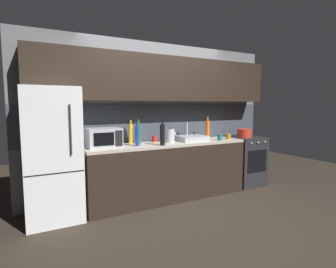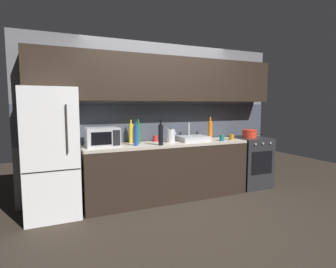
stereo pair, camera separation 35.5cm
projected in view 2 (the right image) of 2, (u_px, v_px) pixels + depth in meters
name	position (u px, v px, depth m)	size (l,w,h in m)	color
ground_plane	(196.00, 219.00, 3.57)	(10.00, 10.00, 0.00)	#2D261E
back_wall	(160.00, 101.00, 4.49)	(4.36, 0.44, 2.50)	slate
counter_run	(168.00, 171.00, 4.34)	(2.62, 0.60, 0.90)	black
refrigerator	(51.00, 153.00, 3.61)	(0.68, 0.69, 1.71)	white
oven_range	(250.00, 162.00, 5.00)	(0.60, 0.62, 0.90)	#232326
microwave	(102.00, 137.00, 3.88)	(0.46, 0.35, 0.27)	#A8AAAF
sink_basin	(193.00, 138.00, 4.50)	(0.48, 0.38, 0.30)	#ADAFB5
kettle	(171.00, 136.00, 4.33)	(0.18, 0.14, 0.23)	#B7BABF
wine_bottle_dark	(161.00, 135.00, 3.99)	(0.07, 0.07, 0.37)	black
wine_bottle_green	(138.00, 133.00, 4.18)	(0.07, 0.07, 0.38)	#1E6B2D
wine_bottle_yellow	(131.00, 133.00, 4.25)	(0.07, 0.07, 0.36)	gold
wine_bottle_orange	(210.00, 130.00, 4.68)	(0.07, 0.07, 0.39)	orange
wine_bottle_blue	(136.00, 136.00, 3.96)	(0.07, 0.07, 0.35)	#234299
mug_red	(155.00, 139.00, 4.42)	(0.08, 0.08, 0.09)	#A82323
mug_teal	(222.00, 138.00, 4.49)	(0.08, 0.08, 0.10)	#19666B
mug_amber	(231.00, 137.00, 4.63)	(0.08, 0.08, 0.09)	#B27019
cooking_pot	(249.00, 134.00, 4.93)	(0.26, 0.26, 0.14)	red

